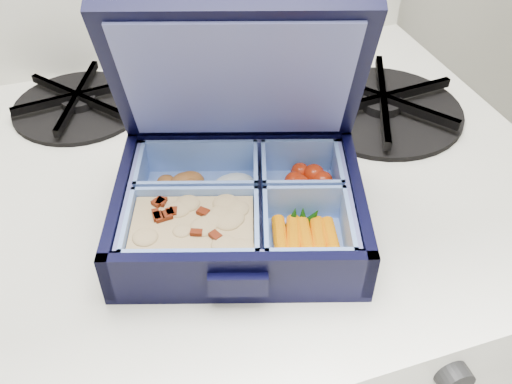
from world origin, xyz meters
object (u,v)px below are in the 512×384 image
object	(u,v)px
bento_box	(239,209)
fork	(292,139)
burner_grate	(382,102)
stove	(262,363)

from	to	relation	value
bento_box	fork	bearing A→B (deg)	67.55
bento_box	burner_grate	xyz separation A→B (m)	(0.21, 0.13, -0.01)
stove	fork	bearing A→B (deg)	5.84
fork	burner_grate	bearing A→B (deg)	46.55
bento_box	burner_grate	size ratio (longest dim) A/B	1.14
burner_grate	fork	xyz separation A→B (m)	(-0.12, -0.02, -0.01)
bento_box	fork	size ratio (longest dim) A/B	1.21
bento_box	fork	xyz separation A→B (m)	(0.09, 0.11, -0.02)
stove	bento_box	size ratio (longest dim) A/B	3.93
stove	fork	xyz separation A→B (m)	(0.03, 0.00, 0.42)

